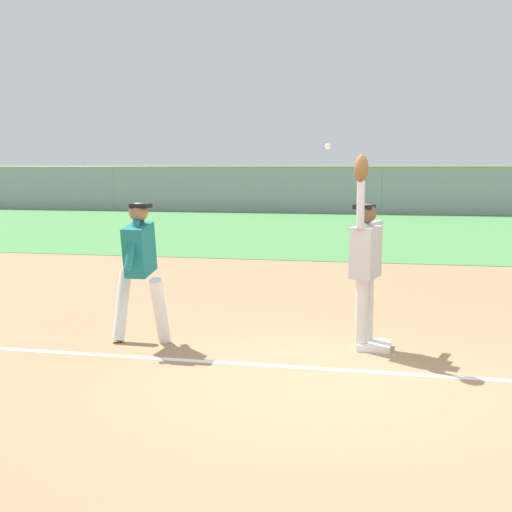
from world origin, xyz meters
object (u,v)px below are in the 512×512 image
at_px(parked_car_blue, 286,196).
at_px(parked_car_red, 371,197).
at_px(parked_car_white, 466,197).
at_px(first_base, 374,346).
at_px(fielder, 365,255).
at_px(baseball, 328,147).
at_px(runner, 140,262).

height_order(parked_car_blue, parked_car_red, same).
xyz_separation_m(parked_car_blue, parked_car_white, (9.18, 0.10, 0.00)).
xyz_separation_m(first_base, parked_car_blue, (-5.42, 27.15, 0.63)).
distance_m(fielder, baseball, 1.37).
relative_size(first_base, parked_car_white, 0.08).
xyz_separation_m(fielder, baseball, (-0.48, 0.25, 1.26)).
distance_m(fielder, parked_car_white, 27.52).
height_order(baseball, parked_car_red, baseball).
distance_m(baseball, parked_car_white, 27.40).
height_order(first_base, fielder, fielder).
distance_m(fielder, runner, 2.70).
height_order(fielder, baseball, baseball).
relative_size(fielder, parked_car_red, 0.50).
relative_size(baseball, parked_car_red, 0.02).
xyz_separation_m(first_base, runner, (-2.81, -0.29, 0.96)).
height_order(parked_car_red, parked_car_white, same).
bearing_deg(parked_car_red, parked_car_blue, 174.18).
distance_m(runner, parked_car_blue, 27.57).
bearing_deg(runner, fielder, 6.73).
bearing_deg(parked_car_red, first_base, -91.83).
distance_m(parked_car_blue, parked_car_red, 4.46).
bearing_deg(parked_car_blue, baseball, -81.67).
distance_m(first_base, parked_car_white, 27.52).
relative_size(first_base, baseball, 5.14).
relative_size(fielder, parked_car_white, 0.50).
bearing_deg(parked_car_white, parked_car_red, -171.07).
xyz_separation_m(first_base, parked_car_white, (3.77, 27.25, 0.63)).
bearing_deg(fielder, parked_car_white, -82.35).
height_order(first_base, runner, runner).
relative_size(runner, parked_car_red, 0.38).
xyz_separation_m(baseball, parked_car_white, (4.38, 27.00, -1.71)).
xyz_separation_m(first_base, baseball, (-0.61, 0.26, 2.34)).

